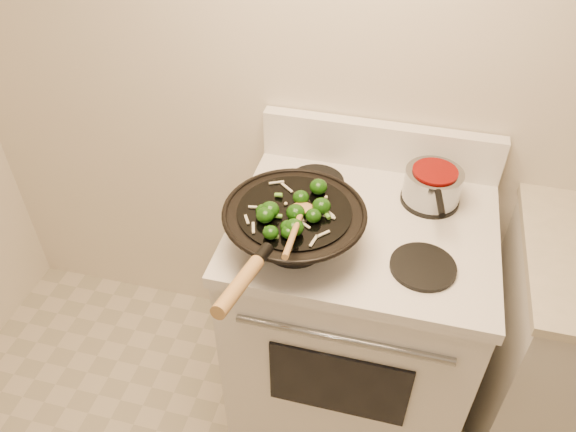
# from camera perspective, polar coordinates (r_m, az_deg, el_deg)

# --- Properties ---
(stove) EXTENTS (0.78, 0.67, 1.08)m
(stove) POSITION_cam_1_polar(r_m,az_deg,el_deg) (2.01, 6.66, -10.23)
(stove) COLOR white
(stove) RESTS_ON ground
(wok) EXTENTS (0.39, 0.65, 0.22)m
(wok) POSITION_cam_1_polar(r_m,az_deg,el_deg) (1.54, 0.58, -1.04)
(wok) COLOR black
(wok) RESTS_ON stove
(stirfry) EXTENTS (0.24, 0.26, 0.05)m
(stirfry) POSITION_cam_1_polar(r_m,az_deg,el_deg) (1.47, 0.49, 0.37)
(stirfry) COLOR #123A09
(stirfry) RESTS_ON wok
(wooden_spoon) EXTENTS (0.07, 0.28, 0.08)m
(wooden_spoon) POSITION_cam_1_polar(r_m,az_deg,el_deg) (1.43, 1.05, -0.47)
(wooden_spoon) COLOR #A77841
(wooden_spoon) RESTS_ON wok
(saucepan) EXTENTS (0.17, 0.28, 0.10)m
(saucepan) POSITION_cam_1_polar(r_m,az_deg,el_deg) (1.76, 14.48, 3.10)
(saucepan) COLOR gray
(saucepan) RESTS_ON stove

